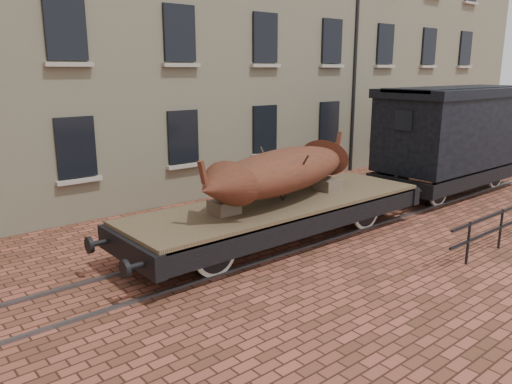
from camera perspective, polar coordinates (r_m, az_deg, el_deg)
ground at (r=12.42m, az=0.27°, el=-6.50°), size 90.00×90.00×0.00m
warehouse_cream at (r=21.78m, az=-11.50°, el=20.66°), size 40.00×10.19×14.00m
rail_track at (r=12.41m, az=0.27°, el=-6.37°), size 30.00×1.52×0.06m
flatcar_wagon at (r=12.61m, az=2.85°, el=-1.99°), size 9.36×2.54×1.41m
iron_boat at (r=12.42m, az=3.10°, el=2.47°), size 5.98×2.79×1.46m
goods_van at (r=18.86m, az=21.78°, el=6.86°), size 7.23×2.64×3.74m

